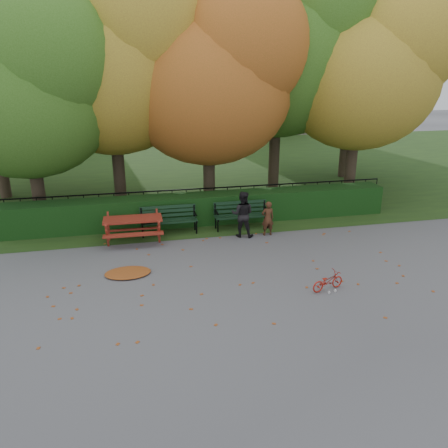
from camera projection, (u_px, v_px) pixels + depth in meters
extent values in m
plane|color=slate|center=(236.00, 279.00, 11.00)|extent=(90.00, 90.00, 0.00)
plane|color=#1D3515|center=(174.00, 167.00, 23.90)|extent=(90.00, 90.00, 0.00)
cube|color=#C6B499|center=(23.00, 34.00, 30.65)|extent=(10.00, 7.00, 15.00)
cube|color=#C6B499|center=(248.00, 59.00, 36.49)|extent=(9.00, 6.00, 12.00)
cube|color=black|center=(204.00, 208.00, 14.98)|extent=(13.00, 0.90, 1.00)
cube|color=black|center=(201.00, 213.00, 15.86)|extent=(14.00, 0.04, 0.04)
cube|color=black|center=(200.00, 189.00, 15.55)|extent=(14.00, 0.04, 0.04)
cylinder|color=black|center=(6.00, 214.00, 14.38)|extent=(0.03, 0.03, 1.00)
cylinder|color=black|center=(115.00, 207.00, 15.10)|extent=(0.03, 0.03, 1.00)
cylinder|color=black|center=(200.00, 202.00, 15.72)|extent=(0.03, 0.03, 1.00)
cylinder|color=black|center=(279.00, 197.00, 16.34)|extent=(0.03, 0.03, 1.00)
cylinder|color=black|center=(364.00, 192.00, 17.06)|extent=(0.03, 0.03, 1.00)
cylinder|color=#30201A|center=(37.00, 185.00, 14.78)|extent=(0.44, 0.44, 2.62)
ellipsoid|color=#305917|center=(25.00, 99.00, 13.86)|extent=(5.60, 5.60, 5.04)
sphere|color=#305917|center=(49.00, 56.00, 13.00)|extent=(4.20, 4.20, 4.20)
cylinder|color=#30201A|center=(119.00, 167.00, 16.36)|extent=(0.44, 0.44, 3.15)
ellipsoid|color=olive|center=(111.00, 72.00, 15.25)|extent=(6.40, 6.40, 5.76)
sphere|color=olive|center=(142.00, 25.00, 14.27)|extent=(4.80, 4.80, 4.80)
cylinder|color=#30201A|center=(209.00, 172.00, 16.35)|extent=(0.44, 0.44, 2.80)
ellipsoid|color=brown|center=(208.00, 88.00, 15.37)|extent=(6.00, 6.00, 5.40)
sphere|color=brown|center=(243.00, 46.00, 14.45)|extent=(4.50, 4.50, 4.50)
cylinder|color=#30201A|center=(274.00, 153.00, 18.06)|extent=(0.44, 0.44, 3.50)
ellipsoid|color=#305917|center=(278.00, 57.00, 16.83)|extent=(6.80, 6.80, 6.12)
sphere|color=#305917|center=(319.00, 11.00, 15.79)|extent=(5.10, 5.10, 5.10)
cylinder|color=#30201A|center=(351.00, 164.00, 17.32)|extent=(0.44, 0.44, 2.97)
ellipsoid|color=olive|center=(359.00, 79.00, 16.27)|extent=(5.80, 5.80, 5.22)
sphere|color=olive|center=(399.00, 41.00, 15.38)|extent=(4.35, 4.35, 4.35)
cylinder|color=#30201A|center=(0.00, 158.00, 17.66)|extent=(0.44, 0.44, 3.32)
sphere|color=brown|center=(5.00, 19.00, 15.49)|extent=(4.95, 4.95, 4.95)
cylinder|color=#30201A|center=(345.00, 145.00, 21.35)|extent=(0.44, 0.44, 3.15)
ellipsoid|color=#305917|center=(352.00, 72.00, 20.24)|extent=(6.00, 6.00, 5.40)
sphere|color=#305917|center=(384.00, 40.00, 19.32)|extent=(4.50, 4.50, 4.50)
cube|color=black|center=(170.00, 223.00, 13.74)|extent=(1.80, 0.12, 0.04)
cube|color=black|center=(169.00, 221.00, 13.90)|extent=(1.80, 0.12, 0.04)
cube|color=black|center=(169.00, 219.00, 14.07)|extent=(1.80, 0.12, 0.04)
cube|color=black|center=(168.00, 215.00, 14.12)|extent=(1.80, 0.05, 0.10)
cube|color=black|center=(168.00, 211.00, 14.07)|extent=(1.80, 0.05, 0.10)
cube|color=black|center=(168.00, 207.00, 14.02)|extent=(1.80, 0.05, 0.10)
cube|color=black|center=(142.00, 223.00, 13.73)|extent=(0.05, 0.55, 0.06)
cube|color=black|center=(141.00, 214.00, 13.91)|extent=(0.05, 0.05, 0.41)
cylinder|color=black|center=(143.00, 231.00, 13.63)|extent=(0.05, 0.05, 0.44)
cylinder|color=black|center=(142.00, 228.00, 13.97)|extent=(0.05, 0.05, 0.44)
cube|color=black|center=(142.00, 217.00, 13.69)|extent=(0.05, 0.45, 0.04)
cube|color=black|center=(195.00, 220.00, 14.08)|extent=(0.05, 0.55, 0.06)
cube|color=black|center=(194.00, 211.00, 14.26)|extent=(0.05, 0.05, 0.41)
cylinder|color=black|center=(196.00, 227.00, 13.98)|extent=(0.05, 0.05, 0.44)
cylinder|color=black|center=(195.00, 224.00, 14.32)|extent=(0.05, 0.05, 0.44)
cube|color=black|center=(195.00, 214.00, 14.04)|extent=(0.05, 0.45, 0.04)
cube|color=black|center=(243.00, 218.00, 14.23)|extent=(1.80, 0.12, 0.04)
cube|color=black|center=(242.00, 216.00, 14.40)|extent=(1.80, 0.12, 0.04)
cube|color=black|center=(240.00, 214.00, 14.56)|extent=(1.80, 0.12, 0.04)
cube|color=black|center=(240.00, 210.00, 14.61)|extent=(1.80, 0.05, 0.10)
cube|color=black|center=(240.00, 206.00, 14.56)|extent=(1.80, 0.05, 0.10)
cube|color=black|center=(240.00, 202.00, 14.52)|extent=(1.80, 0.05, 0.10)
cube|color=black|center=(217.00, 218.00, 14.23)|extent=(0.05, 0.55, 0.06)
cube|color=black|center=(215.00, 209.00, 14.40)|extent=(0.05, 0.05, 0.41)
cylinder|color=black|center=(218.00, 226.00, 14.13)|extent=(0.05, 0.05, 0.44)
cylinder|color=black|center=(216.00, 222.00, 14.46)|extent=(0.05, 0.05, 0.44)
cube|color=black|center=(217.00, 212.00, 14.18)|extent=(0.05, 0.45, 0.04)
cube|color=black|center=(266.00, 215.00, 14.58)|extent=(0.05, 0.55, 0.06)
cube|color=black|center=(264.00, 206.00, 14.75)|extent=(0.05, 0.05, 0.41)
cylinder|color=black|center=(268.00, 222.00, 14.48)|extent=(0.05, 0.05, 0.44)
cylinder|color=black|center=(265.00, 219.00, 14.81)|extent=(0.05, 0.05, 0.44)
cube|color=black|center=(266.00, 209.00, 14.53)|extent=(0.05, 0.45, 0.04)
cube|color=maroon|center=(133.00, 219.00, 13.21)|extent=(1.76, 0.76, 0.06)
cube|color=maroon|center=(133.00, 235.00, 12.76)|extent=(1.75, 0.27, 0.05)
cube|color=maroon|center=(133.00, 222.00, 13.84)|extent=(1.75, 0.27, 0.05)
cube|color=maroon|center=(107.00, 236.00, 12.77)|extent=(0.07, 0.50, 0.85)
cube|color=maroon|center=(108.00, 226.00, 13.58)|extent=(0.07, 0.50, 0.85)
cube|color=maroon|center=(107.00, 223.00, 13.09)|extent=(0.08, 1.31, 0.06)
cube|color=maroon|center=(159.00, 232.00, 13.06)|extent=(0.07, 0.50, 0.85)
cube|color=maroon|center=(158.00, 223.00, 13.87)|extent=(0.07, 0.50, 0.85)
cube|color=maroon|center=(158.00, 220.00, 13.38)|extent=(0.08, 1.31, 0.06)
cube|color=maroon|center=(133.00, 229.00, 13.32)|extent=(1.56, 0.08, 0.06)
ellipsoid|color=maroon|center=(128.00, 273.00, 11.23)|extent=(1.37, 1.14, 0.08)
imported|color=#452516|center=(268.00, 218.00, 13.78)|extent=(0.41, 0.27, 1.12)
imported|color=black|center=(242.00, 214.00, 13.62)|extent=(0.87, 0.78, 1.46)
imported|color=#AF1B10|center=(328.00, 281.00, 10.36)|extent=(0.92, 0.52, 0.46)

